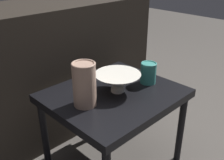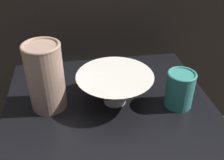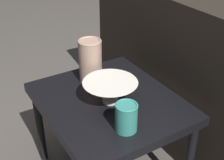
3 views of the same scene
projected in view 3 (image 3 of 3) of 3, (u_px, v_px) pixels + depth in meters
table at (109, 109)px, 1.35m from camera, size 0.63×0.54×0.45m
couch_backdrop at (208, 73)px, 1.61m from camera, size 1.38×0.50×0.81m
bowl at (110, 90)px, 1.27m from camera, size 0.23×0.23×0.10m
vase_textured_left at (90, 61)px, 1.40m from camera, size 0.11×0.11×0.20m
vase_colorful_right at (126, 117)px, 1.12m from camera, size 0.08×0.08×0.11m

